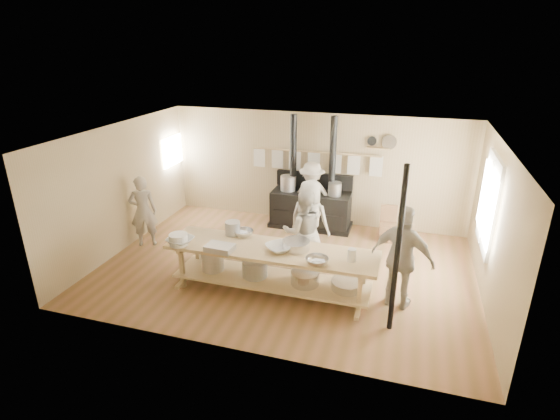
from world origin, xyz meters
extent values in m
plane|color=brown|center=(0.00, 0.00, 0.00)|extent=(7.00, 7.00, 0.00)
plane|color=tan|center=(0.00, 2.50, 1.30)|extent=(7.00, 0.00, 7.00)
plane|color=tan|center=(0.00, -2.50, 1.30)|extent=(7.00, 0.00, 7.00)
plane|color=tan|center=(-3.50, 0.00, 1.30)|extent=(0.00, 5.00, 5.00)
plane|color=tan|center=(3.50, 0.00, 1.30)|extent=(0.00, 5.00, 5.00)
plane|color=beige|center=(0.00, 0.00, 2.60)|extent=(7.00, 7.00, 0.00)
cube|color=beige|center=(3.47, 0.60, 1.50)|extent=(0.06, 1.35, 1.65)
plane|color=white|center=(3.43, 0.60, 1.50)|extent=(0.00, 1.50, 1.50)
cube|color=beige|center=(3.42, 0.60, 1.50)|extent=(0.02, 0.03, 1.50)
plane|color=white|center=(-3.45, 2.00, 1.60)|extent=(0.00, 0.90, 0.90)
cube|color=black|center=(0.00, 2.10, 0.42)|extent=(1.80, 0.70, 0.85)
cube|color=black|center=(0.00, 2.10, 0.05)|extent=(1.90, 0.75, 0.10)
cube|color=black|center=(0.00, 2.40, 1.05)|extent=(1.80, 0.12, 0.35)
cylinder|color=black|center=(-0.45, 2.15, 1.73)|extent=(0.15, 0.15, 1.75)
cylinder|color=black|center=(0.45, 2.15, 1.73)|extent=(0.15, 0.15, 1.75)
cylinder|color=#B2B2B7|center=(-0.55, 2.10, 1.02)|extent=(0.36, 0.36, 0.34)
cylinder|color=gray|center=(0.55, 2.05, 1.00)|extent=(0.30, 0.30, 0.30)
cylinder|color=tan|center=(0.00, 2.40, 1.72)|extent=(3.00, 0.04, 0.04)
cube|color=silver|center=(-1.35, 2.40, 1.50)|extent=(0.28, 0.01, 0.46)
cube|color=silver|center=(-0.90, 2.40, 1.50)|extent=(0.28, 0.01, 0.46)
cube|color=silver|center=(-0.45, 2.40, 1.50)|extent=(0.28, 0.01, 0.46)
cube|color=silver|center=(0.00, 2.40, 1.50)|extent=(0.28, 0.01, 0.46)
cube|color=silver|center=(0.45, 2.40, 1.50)|extent=(0.28, 0.01, 0.46)
cube|color=silver|center=(0.90, 2.40, 1.50)|extent=(0.28, 0.01, 0.46)
cube|color=silver|center=(1.35, 2.40, 1.50)|extent=(0.28, 0.01, 0.46)
cube|color=tan|center=(1.40, 2.42, 1.90)|extent=(0.50, 0.14, 0.03)
cylinder|color=black|center=(1.25, 2.44, 2.05)|extent=(0.20, 0.04, 0.20)
cylinder|color=silver|center=(1.62, 2.44, 2.05)|extent=(0.32, 0.03, 0.32)
cube|color=tan|center=(0.00, -0.90, 0.82)|extent=(3.60, 0.90, 0.06)
cube|color=tan|center=(0.00, -0.90, 0.25)|extent=(3.40, 0.80, 0.04)
cube|color=tan|center=(0.00, -0.90, 0.20)|extent=(3.30, 0.06, 0.06)
cube|color=tan|center=(-1.55, -1.20, 0.42)|extent=(0.07, 0.07, 0.85)
cube|color=tan|center=(-1.55, -0.60, 0.42)|extent=(0.07, 0.07, 0.85)
cube|color=tan|center=(1.55, -1.20, 0.42)|extent=(0.07, 0.07, 0.85)
cube|color=tan|center=(1.55, -0.60, 0.42)|extent=(0.07, 0.07, 0.85)
cylinder|color=#B2B2B7|center=(-1.10, -0.90, 0.46)|extent=(0.40, 0.40, 0.38)
cylinder|color=gray|center=(-0.30, -0.90, 0.42)|extent=(0.44, 0.44, 0.30)
cylinder|color=silver|center=(0.60, -0.90, 0.38)|extent=(0.48, 0.48, 0.22)
cylinder|color=silver|center=(1.30, -0.90, 0.34)|extent=(0.52, 0.52, 0.14)
cylinder|color=black|center=(2.05, -1.35, 1.30)|extent=(0.08, 0.08, 2.60)
imported|color=#B2AA9E|center=(-3.15, 0.13, 0.77)|extent=(0.67, 0.59, 1.54)
imported|color=#B2AA9E|center=(0.33, 0.04, 0.80)|extent=(0.93, 0.83, 1.60)
imported|color=#B2AA9E|center=(0.33, 0.52, 0.82)|extent=(0.87, 0.63, 1.64)
imported|color=#B2AA9E|center=(2.13, -0.69, 0.88)|extent=(1.11, 0.72, 1.76)
imported|color=#B2AA9E|center=(0.04, 1.95, 0.80)|extent=(1.06, 0.64, 1.60)
cube|color=#4F331F|center=(1.79, 1.84, 0.19)|extent=(0.39, 0.39, 0.39)
cube|color=#4F331F|center=(1.77, 2.00, 0.56)|extent=(0.36, 0.07, 0.43)
imported|color=white|center=(-1.55, -1.18, 0.90)|extent=(0.51, 0.51, 0.11)
imported|color=silver|center=(-0.62, -0.57, 0.90)|extent=(0.45, 0.45, 0.11)
imported|color=white|center=(0.17, -0.94, 0.90)|extent=(0.63, 0.63, 0.11)
imported|color=silver|center=(0.86, -1.23, 0.91)|extent=(0.43, 0.43, 0.12)
cube|color=#B2B2B7|center=(-0.79, -1.23, 0.90)|extent=(0.48, 0.33, 0.10)
cylinder|color=silver|center=(0.41, -0.80, 0.92)|extent=(0.62, 0.62, 0.15)
cylinder|color=gray|center=(-0.83, -0.57, 0.97)|extent=(0.30, 0.30, 0.25)
cylinder|color=white|center=(-1.55, -1.23, 0.95)|extent=(0.36, 0.36, 0.20)
cylinder|color=white|center=(1.36, -0.97, 0.96)|extent=(0.14, 0.14, 0.21)
camera|label=1|loc=(2.06, -7.17, 4.14)|focal=28.00mm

